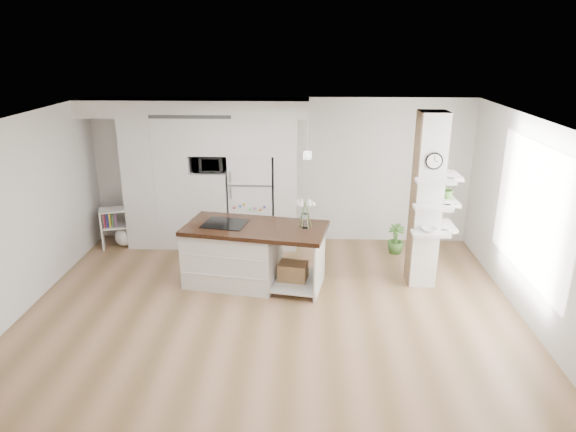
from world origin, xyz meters
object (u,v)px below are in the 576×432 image
bookshelf (121,230)px  floor_plant_a (421,265)px  kitchen_island (240,253)px  refrigerator (252,200)px

bookshelf → floor_plant_a: size_ratio=1.49×
floor_plant_a → bookshelf: bearing=167.1°
bookshelf → kitchen_island: bearing=-49.1°
refrigerator → bookshelf: 2.52m
kitchen_island → bookshelf: bearing=159.9°
bookshelf → floor_plant_a: (5.30, -1.22, -0.07)m
kitchen_island → floor_plant_a: kitchen_island is taller
refrigerator → bookshelf: (-2.45, -0.17, -0.56)m
bookshelf → floor_plant_a: bookshelf is taller
refrigerator → floor_plant_a: (2.85, -1.39, -0.63)m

